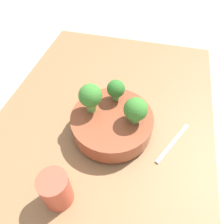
% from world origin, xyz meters
% --- Properties ---
extents(ground_plane, '(6.00, 6.00, 0.00)m').
position_xyz_m(ground_plane, '(0.00, 0.00, 0.00)').
color(ground_plane, beige).
extents(table, '(1.09, 0.69, 0.04)m').
position_xyz_m(table, '(0.00, 0.00, 0.02)').
color(table, olive).
rests_on(table, ground_plane).
extents(bowl, '(0.24, 0.24, 0.07)m').
position_xyz_m(bowl, '(0.02, -0.04, 0.08)').
color(bowl, brown).
rests_on(bowl, table).
extents(broccoli_floret_front, '(0.07, 0.07, 0.08)m').
position_xyz_m(broccoli_floret_front, '(0.02, -0.10, 0.15)').
color(broccoli_floret_front, '#609347').
rests_on(broccoli_floret_front, bowl).
extents(broccoli_floret_right, '(0.05, 0.05, 0.07)m').
position_xyz_m(broccoli_floret_right, '(0.09, -0.03, 0.15)').
color(broccoli_floret_right, '#609347').
rests_on(broccoli_floret_right, bowl).
extents(broccoli_floret_back, '(0.07, 0.07, 0.09)m').
position_xyz_m(broccoli_floret_back, '(0.03, 0.03, 0.16)').
color(broccoli_floret_back, '#6BA34C').
rests_on(broccoli_floret_back, bowl).
extents(cup, '(0.07, 0.07, 0.10)m').
position_xyz_m(cup, '(-0.21, 0.04, 0.09)').
color(cup, '#C64C38').
rests_on(cup, table).
extents(fork, '(0.16, 0.09, 0.01)m').
position_xyz_m(fork, '(0.02, -0.22, 0.04)').
color(fork, silver).
rests_on(fork, table).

